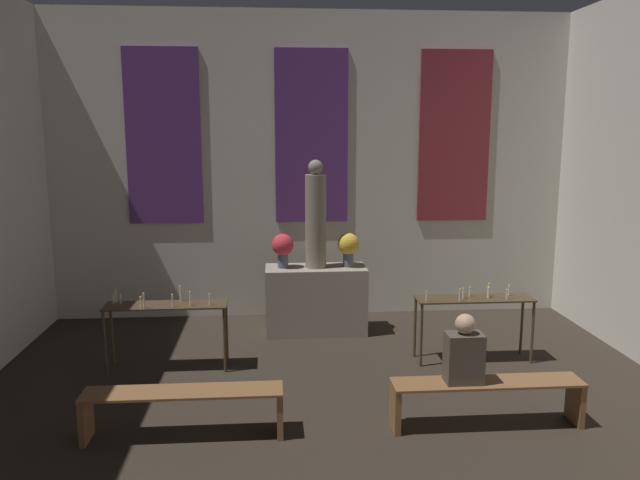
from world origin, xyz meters
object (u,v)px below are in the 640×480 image
statue (316,218)px  candle_rack_left (166,313)px  candle_rack_right (474,306)px  altar (316,300)px  flower_vase_left (283,247)px  pew_back_left (183,404)px  pew_back_right (487,394)px  flower_vase_right (348,246)px  person_seated (464,353)px

statue → candle_rack_left: statue is taller
candle_rack_left → candle_rack_right: 3.86m
candle_rack_right → altar: bearing=146.2°
flower_vase_left → candle_rack_right: bearing=-28.3°
altar → pew_back_left: (-1.49, -3.08, -0.14)m
pew_back_right → flower_vase_right: bearing=108.3°
pew_back_right → statue: bearing=115.8°
statue → person_seated: (1.24, -3.08, -0.92)m
pew_back_right → person_seated: (-0.25, -0.00, 0.43)m
candle_rack_left → person_seated: 3.64m
candle_rack_right → pew_back_left: (-3.42, -1.78, -0.37)m
flower_vase_left → pew_back_right: (1.96, -3.08, -0.93)m
flower_vase_left → flower_vase_right: size_ratio=1.00×
flower_vase_left → candle_rack_left: flower_vase_left is taller
flower_vase_left → candle_rack_left: bearing=-138.5°
statue → candle_rack_left: 2.52m
statue → person_seated: bearing=-68.0°
candle_rack_right → pew_back_right: candle_rack_right is taller
altar → statue: size_ratio=0.94×
statue → flower_vase_left: 0.63m
candle_rack_left → candle_rack_right: (3.86, -0.00, -0.00)m
pew_back_left → pew_back_right: 2.98m
statue → pew_back_right: 3.67m
statue → pew_back_left: (-1.49, -3.08, -1.35)m
candle_rack_left → candle_rack_right: bearing=-0.0°
flower_vase_right → statue: bearing=180.0°
person_seated → pew_back_left: bearing=180.0°
pew_back_left → flower_vase_left: bearing=71.7°
candle_rack_right → pew_back_left: 3.87m
flower_vase_right → pew_back_right: 3.37m
altar → pew_back_left: altar is taller
candle_rack_right → flower_vase_right: bearing=138.4°
flower_vase_right → candle_rack_right: bearing=-41.6°
altar → person_seated: person_seated is taller
pew_back_right → person_seated: size_ratio=2.74×
altar → candle_rack_right: (1.93, -1.29, 0.23)m
candle_rack_right → pew_back_left: candle_rack_right is taller
altar → flower_vase_right: 0.92m
altar → candle_rack_left: candle_rack_left is taller
pew_back_right → candle_rack_left: bearing=152.4°
pew_back_right → person_seated: person_seated is taller
flower_vase_right → candle_rack_left: size_ratio=0.33×
candle_rack_left → pew_back_right: candle_rack_left is taller
pew_back_left → altar: bearing=64.2°
statue → candle_rack_right: bearing=-33.8°
statue → flower_vase_right: size_ratio=3.14×
altar → candle_rack_left: (-1.93, -1.29, 0.23)m
candle_rack_left → pew_back_left: candle_rack_left is taller
statue → flower_vase_right: (0.47, 0.00, -0.42)m
flower_vase_right → pew_back_right: (1.02, -3.08, -0.93)m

